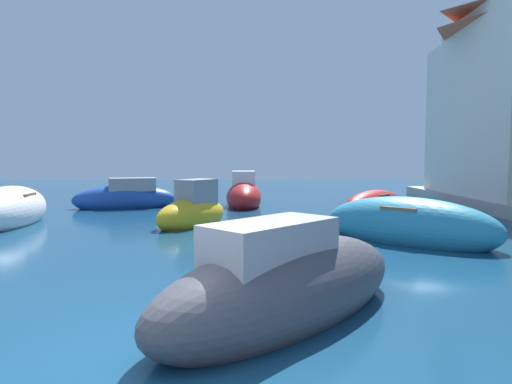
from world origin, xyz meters
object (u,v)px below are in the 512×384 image
object	(u,v)px
moored_boat_4	(288,286)
moored_boat_9	(8,211)
moored_boat_0	(126,198)
moored_boat_2	(407,225)
moored_boat_8	(193,212)
moored_boat_1	(244,196)
moored_boat_7	(374,204)

from	to	relation	value
moored_boat_4	moored_boat_9	world-z (taller)	moored_boat_4
moored_boat_0	moored_boat_4	bearing A→B (deg)	99.61
moored_boat_2	moored_boat_8	world-z (taller)	moored_boat_8
moored_boat_1	moored_boat_2	size ratio (longest dim) A/B	0.86
moored_boat_4	moored_boat_9	size ratio (longest dim) A/B	0.90
moored_boat_2	moored_boat_9	world-z (taller)	moored_boat_9
moored_boat_8	moored_boat_2	bearing A→B (deg)	95.08
moored_boat_2	moored_boat_7	xyz separation A→B (m)	(0.73, 6.52, -0.10)
moored_boat_0	moored_boat_4	size ratio (longest dim) A/B	1.05
moored_boat_1	moored_boat_9	size ratio (longest dim) A/B	0.81
moored_boat_2	moored_boat_4	xyz separation A→B (m)	(-3.38, -5.49, 0.02)
moored_boat_1	moored_boat_2	bearing A→B (deg)	26.08
moored_boat_2	moored_boat_4	bearing A→B (deg)	98.24
moored_boat_2	moored_boat_4	world-z (taller)	moored_boat_4
moored_boat_1	moored_boat_9	distance (m)	9.42
moored_boat_4	moored_boat_7	bearing A→B (deg)	23.46
moored_boat_1	moored_boat_7	xyz separation A→B (m)	(5.50, -1.84, -0.16)
moored_boat_2	moored_boat_8	xyz separation A→B (m)	(-6.10, 2.62, 0.02)
moored_boat_1	moored_boat_2	xyz separation A→B (m)	(4.77, -8.35, -0.06)
moored_boat_1	moored_boat_8	world-z (taller)	moored_boat_1
moored_boat_9	moored_boat_8	bearing A→B (deg)	-99.66
moored_boat_4	moored_boat_2	bearing A→B (deg)	10.75
moored_boat_1	moored_boat_4	bearing A→B (deg)	2.10
moored_boat_2	moored_boat_1	bearing A→B (deg)	-20.46
moored_boat_7	moored_boat_8	world-z (taller)	moored_boat_8
moored_boat_8	moored_boat_1	bearing A→B (deg)	-164.78
moored_boat_9	moored_boat_0	bearing A→B (deg)	-34.17
moored_boat_0	moored_boat_4	world-z (taller)	moored_boat_4
moored_boat_7	moored_boat_1	bearing A→B (deg)	112.06
moored_boat_7	moored_boat_8	xyz separation A→B (m)	(-6.83, -3.90, 0.12)
moored_boat_0	moored_boat_9	xyz separation A→B (m)	(-2.25, -4.96, 0.01)
moored_boat_8	moored_boat_9	xyz separation A→B (m)	(-6.13, -0.01, 0.02)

